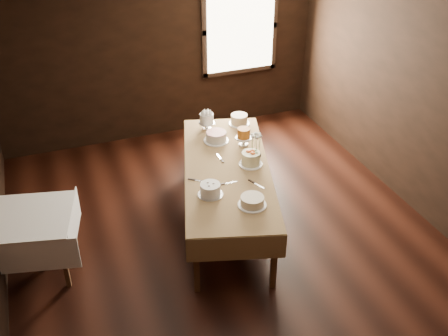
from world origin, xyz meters
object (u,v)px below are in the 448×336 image
side_table (31,222)px  cake_speckled (239,120)px  cake_lattice (216,137)px  cake_server_d (246,156)px  cake_server_a (231,182)px  cake_server_e (202,181)px  cake_cream (252,201)px  display_table (227,172)px  cake_server_c (219,156)px  cake_meringue (207,122)px  cake_server_b (259,186)px  cake_swirl (210,190)px  flower_vase (256,154)px  cake_flowers (251,159)px  cake_caramel (244,138)px

side_table → cake_speckled: 3.01m
cake_lattice → cake_server_d: cake_lattice is taller
cake_lattice → cake_server_a: size_ratio=1.44×
cake_speckled → cake_server_e: (-0.93, -1.17, -0.06)m
cake_cream → cake_server_d: bearing=71.3°
side_table → display_table: bearing=1.7°
cake_speckled → cake_server_c: size_ratio=1.20×
cake_speckled → cake_lattice: cake_speckled is taller
cake_meringue → cake_server_b: (0.11, -1.50, -0.10)m
display_table → cake_meringue: 1.03m
cake_swirl → cake_server_c: size_ratio=1.22×
side_table → cake_meringue: (2.35, 1.07, 0.26)m
flower_vase → cake_speckled: bearing=80.1°
cake_flowers → cake_swirl: (-0.66, -0.43, -0.01)m
cake_flowers → cake_server_b: 0.47m
cake_lattice → cake_caramel: 0.37m
cake_lattice → cake_swirl: bearing=-112.8°
cake_lattice → cake_caramel: size_ratio=1.40×
cake_flowers → cake_cream: 0.83m
cake_swirl → cake_speckled: bearing=57.6°
cake_speckled → cake_meringue: bearing=178.4°
flower_vase → cake_flowers: bearing=-137.6°
cake_meringue → cake_speckled: size_ratio=0.82×
display_table → cake_server_d: 0.36m
side_table → cake_swirl: size_ratio=3.51×
cake_flowers → cake_server_d: size_ratio=1.19×
cake_swirl → cake_cream: (0.35, -0.33, -0.02)m
display_table → cake_caramel: 0.60m
cake_speckled → cake_server_e: 1.50m
cake_flowers → cake_cream: cake_flowers is taller
cake_caramel → cake_swirl: bearing=-130.2°
cake_flowers → cake_cream: (-0.31, -0.77, -0.03)m
cake_meringue → cake_server_e: 1.28m
cake_meringue → side_table: bearing=-155.4°
cake_server_b → cake_server_c: (-0.20, 0.77, 0.00)m
display_table → cake_flowers: cake_flowers is taller
side_table → cake_server_c: bearing=8.7°
cake_swirl → cake_caramel: bearing=49.8°
cake_swirl → cake_server_d: cake_swirl is taller
cake_server_a → flower_vase: bearing=39.8°
cake_caramel → cake_server_c: (-0.39, -0.15, -0.10)m
cake_cream → display_table: bearing=88.7°
display_table → cake_cream: (-0.02, -0.80, 0.11)m
cake_server_c → flower_vase: flower_vase is taller
cake_meringue → cake_caramel: cake_caramel is taller
cake_speckled → cake_cream: size_ratio=0.89×
display_table → cake_server_c: bearing=90.6°
cake_caramel → cake_server_d: 0.29m
cake_meringue → flower_vase: (0.30, -0.95, -0.03)m
side_table → cake_speckled: size_ratio=3.55×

